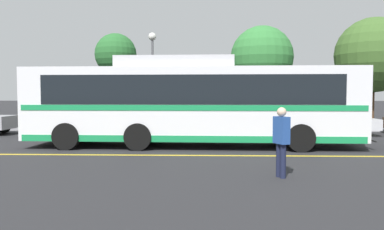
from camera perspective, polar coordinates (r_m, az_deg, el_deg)
The scene contains 12 objects.
ground_plane at distance 15.17m, azimuth 3.91°, elevation -4.59°, with size 220.00×220.00×0.00m, color #262628.
lane_strip_0 at distance 12.60m, azimuth -0.35°, elevation -6.17°, with size 0.20×32.72×0.01m, color gold.
curb_strip at distance 20.93m, azimuth 0.59°, elevation -2.25°, with size 40.72×0.36×0.15m, color #99999E.
transit_bus at distance 14.63m, azimuth -0.07°, elevation 2.04°, with size 13.09×2.92×3.48m.
parked_car_1 at distance 19.96m, azimuth -16.64°, elevation -0.90°, with size 4.32×2.09×1.31m.
parked_car_2 at distance 19.05m, azimuth -0.37°, elevation -0.96°, with size 4.91×1.94×1.32m.
parked_car_3 at distance 20.08m, azimuth 20.03°, elevation -0.94°, with size 4.66×2.00×1.32m.
pedestrian_0 at distance 9.41m, azimuth 13.45°, elevation -3.38°, with size 0.37×0.47×1.73m.
street_lamp at distance 22.02m, azimuth -6.05°, elevation 8.02°, with size 0.45×0.45×5.62m.
tree_0 at distance 25.32m, azimuth 10.59°, elevation 8.63°, with size 4.10×4.10×6.55m.
tree_1 at distance 26.59m, azimuth 25.89°, elevation 8.19°, with size 4.74×4.74×6.90m.
tree_2 at distance 26.43m, azimuth -11.54°, elevation 8.98°, with size 2.84×2.84×6.22m.
Camera 1 is at (-0.51, -15.03, 2.04)m, focal length 35.00 mm.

